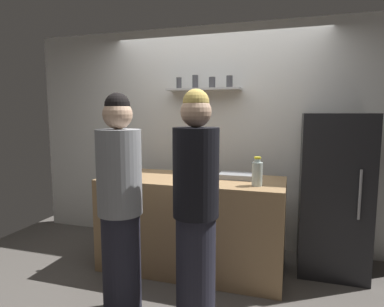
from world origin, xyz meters
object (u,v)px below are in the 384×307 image
baking_pan (237,176)px  person_grey_hoodie (120,208)px  wine_bottle_pale_glass (119,165)px  utensil_holder (196,174)px  person_blonde (196,209)px  refrigerator (333,193)px  wine_bottle_amber_glass (121,167)px  water_bottle_plastic (257,173)px

baking_pan → person_grey_hoodie: 1.27m
baking_pan → wine_bottle_pale_glass: wine_bottle_pale_glass is taller
utensil_holder → person_blonde: size_ratio=0.13×
person_grey_hoodie → refrigerator: bearing=-117.9°
wine_bottle_amber_glass → person_blonde: size_ratio=0.17×
wine_bottle_amber_glass → person_blonde: 1.16m
baking_pan → wine_bottle_amber_glass: bearing=-163.1°
wine_bottle_amber_glass → wine_bottle_pale_glass: (-0.08, 0.11, -0.00)m
refrigerator → utensil_holder: 1.39m
baking_pan → wine_bottle_pale_glass: (-1.19, -0.23, 0.08)m
baking_pan → person_grey_hoodie: size_ratio=0.20×
person_blonde → utensil_holder: bearing=-165.2°
water_bottle_plastic → wine_bottle_pale_glass: bearing=177.9°
baking_pan → utensil_holder: 0.42m
baking_pan → wine_bottle_amber_glass: 1.16m
utensil_holder → water_bottle_plastic: size_ratio=0.85×
baking_pan → water_bottle_plastic: water_bottle_plastic is taller
person_blonde → water_bottle_plastic: bearing=149.5°
refrigerator → water_bottle_plastic: 0.92m
baking_pan → wine_bottle_pale_glass: size_ratio=1.14×
water_bottle_plastic → person_blonde: size_ratio=0.15×
refrigerator → wine_bottle_amber_glass: 2.14m
water_bottle_plastic → wine_bottle_amber_glass: bearing=-177.5°
wine_bottle_pale_glass → water_bottle_plastic: 1.42m
refrigerator → baking_pan: refrigerator is taller
person_grey_hoodie → wine_bottle_amber_glass: bearing=-36.9°
baking_pan → water_bottle_plastic: size_ratio=1.30×
refrigerator → wine_bottle_pale_glass: size_ratio=5.32×
wine_bottle_amber_glass → person_grey_hoodie: bearing=-61.2°
refrigerator → water_bottle_plastic: refrigerator is taller
baking_pan → person_grey_hoodie: (-0.73, -1.04, -0.10)m
refrigerator → person_blonde: 1.62m
refrigerator → wine_bottle_amber_glass: refrigerator is taller
wine_bottle_amber_glass → wine_bottle_pale_glass: bearing=125.4°
refrigerator → wine_bottle_pale_glass: 2.19m
water_bottle_plastic → person_grey_hoodie: (-0.96, -0.76, -0.19)m
water_bottle_plastic → refrigerator: bearing=37.1°
wine_bottle_pale_glass → water_bottle_plastic: wine_bottle_pale_glass is taller
utensil_holder → wine_bottle_pale_glass: bearing=-180.0°
baking_pan → person_blonde: size_ratio=0.19×
wine_bottle_pale_glass → water_bottle_plastic: size_ratio=1.14×
wine_bottle_pale_glass → person_grey_hoodie: person_grey_hoodie is taller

